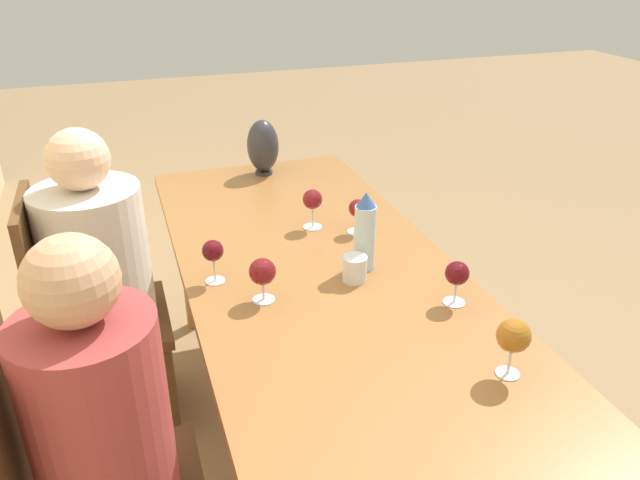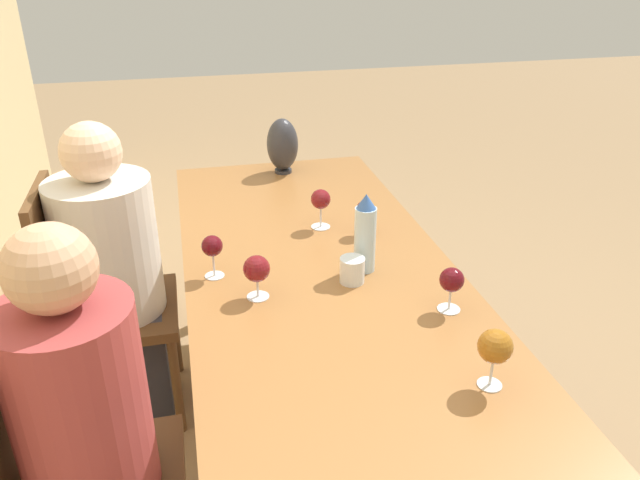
{
  "view_description": "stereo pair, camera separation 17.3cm",
  "coord_description": "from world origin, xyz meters",
  "px_view_note": "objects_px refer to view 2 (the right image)",
  "views": [
    {
      "loc": [
        -1.54,
        0.57,
        1.75
      ],
      "look_at": [
        0.15,
        0.0,
        0.87
      ],
      "focal_mm": 35.0,
      "sensor_mm": 36.0,
      "label": 1
    },
    {
      "loc": [
        -1.59,
        0.4,
        1.75
      ],
      "look_at": [
        0.15,
        0.0,
        0.87
      ],
      "focal_mm": 35.0,
      "sensor_mm": 36.0,
      "label": 2
    }
  ],
  "objects_px": {
    "wine_glass_4": "(365,211)",
    "chair_far": "(95,299)",
    "vase": "(282,145)",
    "wine_glass_1": "(495,347)",
    "water_bottle": "(365,234)",
    "water_tumbler": "(352,270)",
    "person_near": "(92,430)",
    "wine_glass_0": "(212,247)",
    "wine_glass_3": "(257,269)",
    "wine_glass_2": "(321,200)",
    "chair_near": "(64,477)",
    "wine_glass_5": "(452,281)",
    "person_far": "(116,270)"
  },
  "relations": [
    {
      "from": "wine_glass_4",
      "to": "water_bottle",
      "type": "bearing_deg",
      "value": 163.29
    },
    {
      "from": "chair_near",
      "to": "chair_far",
      "type": "xyz_separation_m",
      "value": [
        0.87,
        0.0,
        0.0
      ]
    },
    {
      "from": "vase",
      "to": "wine_glass_5",
      "type": "bearing_deg",
      "value": -167.73
    },
    {
      "from": "wine_glass_4",
      "to": "chair_far",
      "type": "height_order",
      "value": "chair_far"
    },
    {
      "from": "vase",
      "to": "wine_glass_0",
      "type": "relative_size",
      "value": 1.75
    },
    {
      "from": "water_bottle",
      "to": "wine_glass_1",
      "type": "xyz_separation_m",
      "value": [
        -0.62,
        -0.13,
        -0.02
      ]
    },
    {
      "from": "wine_glass_0",
      "to": "chair_near",
      "type": "distance_m",
      "value": 0.75
    },
    {
      "from": "water_tumbler",
      "to": "wine_glass_1",
      "type": "xyz_separation_m",
      "value": [
        -0.55,
        -0.19,
        0.07
      ]
    },
    {
      "from": "water_bottle",
      "to": "wine_glass_2",
      "type": "xyz_separation_m",
      "value": [
        0.34,
        0.06,
        -0.02
      ]
    },
    {
      "from": "wine_glass_0",
      "to": "wine_glass_1",
      "type": "distance_m",
      "value": 0.92
    },
    {
      "from": "wine_glass_4",
      "to": "wine_glass_1",
      "type": "bearing_deg",
      "value": -176.4
    },
    {
      "from": "vase",
      "to": "wine_glass_1",
      "type": "relative_size",
      "value": 1.59
    },
    {
      "from": "water_bottle",
      "to": "wine_glass_4",
      "type": "distance_m",
      "value": 0.27
    },
    {
      "from": "wine_glass_1",
      "to": "chair_far",
      "type": "bearing_deg",
      "value": 44.82
    },
    {
      "from": "water_tumbler",
      "to": "vase",
      "type": "xyz_separation_m",
      "value": [
        1.02,
        0.04,
        0.09
      ]
    },
    {
      "from": "wine_glass_4",
      "to": "chair_far",
      "type": "distance_m",
      "value": 1.06
    },
    {
      "from": "water_bottle",
      "to": "wine_glass_4",
      "type": "bearing_deg",
      "value": -16.71
    },
    {
      "from": "chair_near",
      "to": "wine_glass_5",
      "type": "bearing_deg",
      "value": -81.95
    },
    {
      "from": "wine_glass_0",
      "to": "wine_glass_1",
      "type": "height_order",
      "value": "wine_glass_1"
    },
    {
      "from": "vase",
      "to": "chair_near",
      "type": "relative_size",
      "value": 0.26
    },
    {
      "from": "water_tumbler",
      "to": "person_near",
      "type": "distance_m",
      "value": 0.86
    },
    {
      "from": "wine_glass_0",
      "to": "wine_glass_2",
      "type": "height_order",
      "value": "wine_glass_2"
    },
    {
      "from": "water_bottle",
      "to": "water_tumbler",
      "type": "xyz_separation_m",
      "value": [
        -0.07,
        0.06,
        -0.09
      ]
    },
    {
      "from": "vase",
      "to": "wine_glass_2",
      "type": "bearing_deg",
      "value": -176.81
    },
    {
      "from": "water_tumbler",
      "to": "wine_glass_5",
      "type": "relative_size",
      "value": 0.61
    },
    {
      "from": "wine_glass_0",
      "to": "wine_glass_3",
      "type": "relative_size",
      "value": 1.03
    },
    {
      "from": "water_tumbler",
      "to": "vase",
      "type": "bearing_deg",
      "value": 2.17
    },
    {
      "from": "wine_glass_0",
      "to": "chair_far",
      "type": "xyz_separation_m",
      "value": [
        0.36,
        0.43,
        -0.35
      ]
    },
    {
      "from": "water_tumbler",
      "to": "wine_glass_4",
      "type": "xyz_separation_m",
      "value": [
        0.32,
        -0.14,
        0.05
      ]
    },
    {
      "from": "wine_glass_3",
      "to": "chair_far",
      "type": "xyz_separation_m",
      "value": [
        0.52,
        0.55,
        -0.34
      ]
    },
    {
      "from": "wine_glass_5",
      "to": "chair_far",
      "type": "xyz_separation_m",
      "value": [
        0.71,
        1.08,
        -0.34
      ]
    },
    {
      "from": "wine_glass_2",
      "to": "person_near",
      "type": "xyz_separation_m",
      "value": [
        -0.78,
        0.76,
        -0.22
      ]
    },
    {
      "from": "wine_glass_0",
      "to": "wine_glass_1",
      "type": "bearing_deg",
      "value": -138.44
    },
    {
      "from": "wine_glass_1",
      "to": "person_near",
      "type": "relative_size",
      "value": 0.13
    },
    {
      "from": "wine_glass_1",
      "to": "wine_glass_0",
      "type": "bearing_deg",
      "value": 41.56
    },
    {
      "from": "wine_glass_2",
      "to": "chair_far",
      "type": "distance_m",
      "value": 0.92
    },
    {
      "from": "wine_glass_5",
      "to": "person_far",
      "type": "distance_m",
      "value": 1.24
    },
    {
      "from": "water_tumbler",
      "to": "wine_glass_1",
      "type": "bearing_deg",
      "value": -160.99
    },
    {
      "from": "wine_glass_1",
      "to": "wine_glass_3",
      "type": "height_order",
      "value": "wine_glass_1"
    },
    {
      "from": "vase",
      "to": "person_far",
      "type": "distance_m",
      "value": 0.93
    },
    {
      "from": "wine_glass_0",
      "to": "wine_glass_4",
      "type": "height_order",
      "value": "wine_glass_0"
    },
    {
      "from": "wine_glass_3",
      "to": "water_bottle",
      "type": "bearing_deg",
      "value": -75.63
    },
    {
      "from": "wine_glass_3",
      "to": "wine_glass_0",
      "type": "bearing_deg",
      "value": 36.92
    },
    {
      "from": "wine_glass_1",
      "to": "person_far",
      "type": "distance_m",
      "value": 1.44
    },
    {
      "from": "vase",
      "to": "wine_glass_2",
      "type": "distance_m",
      "value": 0.61
    },
    {
      "from": "wine_glass_2",
      "to": "wine_glass_4",
      "type": "xyz_separation_m",
      "value": [
        -0.09,
        -0.14,
        -0.02
      ]
    },
    {
      "from": "chair_near",
      "to": "wine_glass_4",
      "type": "bearing_deg",
      "value": -54.91
    },
    {
      "from": "vase",
      "to": "person_near",
      "type": "bearing_deg",
      "value": 152.51
    },
    {
      "from": "wine_glass_4",
      "to": "wine_glass_5",
      "type": "xyz_separation_m",
      "value": [
        -0.54,
        -0.09,
        0.01
      ]
    },
    {
      "from": "wine_glass_2",
      "to": "wine_glass_1",
      "type": "bearing_deg",
      "value": -168.55
    }
  ]
}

